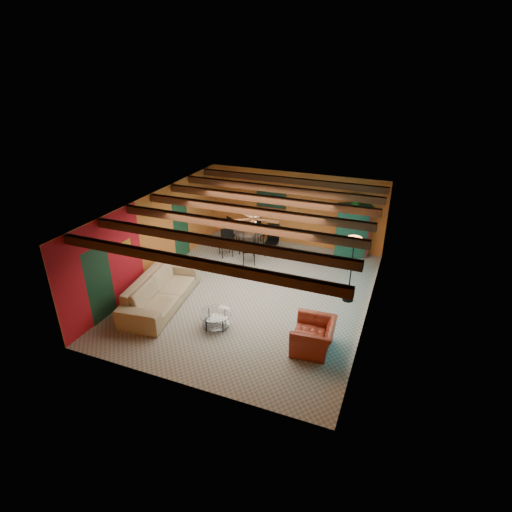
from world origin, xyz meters
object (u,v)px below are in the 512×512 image
at_px(potted_plant, 356,199).
at_px(sofa, 161,291).
at_px(coffee_table, 216,320).
at_px(floor_lamp, 351,270).
at_px(vase, 249,220).
at_px(armoire, 353,232).
at_px(armchair, 314,336).
at_px(dining_table, 249,238).

bearing_deg(potted_plant, sofa, -130.20).
xyz_separation_m(coffee_table, floor_lamp, (2.93, 2.58, 0.76)).
xyz_separation_m(sofa, vase, (0.94, 4.09, 0.79)).
bearing_deg(armoire, armchair, -110.62).
height_order(coffee_table, vase, vase).
xyz_separation_m(coffee_table, armoire, (2.48, 5.59, 0.69)).
relative_size(sofa, armchair, 2.69).
distance_m(armoire, vase, 3.62).
bearing_deg(coffee_table, dining_table, 101.95).
distance_m(coffee_table, floor_lamp, 3.98).
bearing_deg(coffee_table, armchair, 1.77).
bearing_deg(armoire, vase, 176.41).
bearing_deg(dining_table, armoire, 17.68).
relative_size(coffee_table, dining_table, 0.39).
height_order(dining_table, potted_plant, potted_plant).
relative_size(potted_plant, vase, 2.75).
bearing_deg(coffee_table, sofa, 167.90).
distance_m(sofa, potted_plant, 6.98).
xyz_separation_m(sofa, potted_plant, (4.38, 5.18, 1.63)).
relative_size(armoire, vase, 9.58).
distance_m(sofa, vase, 4.27).
bearing_deg(sofa, armoire, -47.94).
height_order(coffee_table, armoire, armoire).
distance_m(coffee_table, vase, 4.70).
relative_size(armchair, potted_plant, 2.13).
relative_size(coffee_table, floor_lamp, 0.43).
relative_size(dining_table, armoire, 1.20).
relative_size(sofa, potted_plant, 5.73).
xyz_separation_m(coffee_table, vase, (-0.95, 4.49, 1.01)).
distance_m(armchair, floor_lamp, 2.61).
distance_m(armchair, potted_plant, 5.77).
bearing_deg(sofa, coffee_table, -109.85).
bearing_deg(armchair, vase, -146.49).
xyz_separation_m(coffee_table, potted_plant, (2.48, 5.59, 1.85)).
xyz_separation_m(armchair, armoire, (-0.06, 5.51, 0.54)).
bearing_deg(sofa, floor_lamp, -73.51).
height_order(coffee_table, floor_lamp, floor_lamp).
relative_size(sofa, vase, 15.77).
relative_size(coffee_table, vase, 4.46).
bearing_deg(vase, potted_plant, 17.68).
height_order(sofa, potted_plant, potted_plant).
bearing_deg(floor_lamp, armoire, 98.51).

